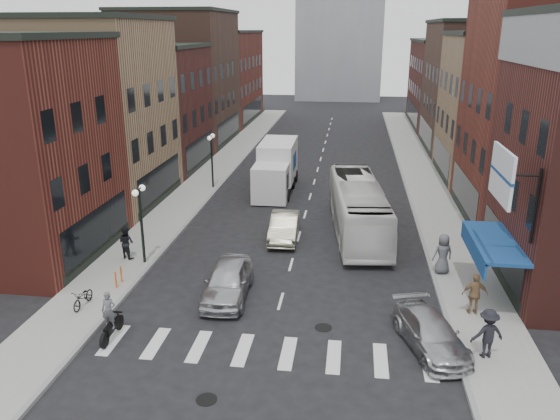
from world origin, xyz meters
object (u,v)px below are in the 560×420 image
Objects in this scene: ped_right_a at (488,333)px; billboard_sign at (504,177)px; ped_right_c at (443,254)px; sedan_left_near at (228,281)px; streetlamp_far at (212,151)px; curb_car at (431,333)px; box_truck at (276,168)px; ped_right_b at (475,294)px; bike_rack at (119,277)px; parked_bicycle at (83,298)px; ped_left_solo at (126,242)px; streetlamp_near at (140,210)px; transit_bus at (358,207)px; motorcycle_rider at (110,317)px; sedan_left_far at (284,227)px.

billboard_sign is at bearing -118.63° from ped_right_a.
sedan_left_near is at bearing 2.31° from ped_right_c.
ped_right_c is at bearing -41.99° from streetlamp_far.
ped_right_c is at bearing 60.92° from curb_car.
ped_right_b is (10.75, -17.38, -0.69)m from box_truck.
ped_right_a reaches higher than bike_rack.
curb_car is 2.20× the size of ped_right_c.
ped_left_solo reaches higher than parked_bicycle.
parked_bicycle is 5.25m from ped_left_solo.
streetlamp_near is at bearing -39.02° from ped_right_a.
streetlamp_far is 4.92m from box_truck.
transit_bus is 6.50× the size of ped_left_solo.
billboard_sign is 2.39× the size of parked_bicycle.
billboard_sign is at bearing -67.72° from transit_bus.
sedan_left_near is (0.22, -17.00, -0.94)m from box_truck.
streetlamp_far is at bearing -50.66° from ped_right_b.
curb_car is (12.15, 0.98, -0.31)m from motorcycle_rider.
streetlamp_far reaches higher than transit_bus.
sedan_left_near is at bearing 174.28° from ped_left_solo.
transit_bus reaches higher than curb_car.
ped_right_c is (1.34, 6.61, 0.51)m from curb_car.
transit_bus is at bearing 18.64° from sedan_left_far.
motorcycle_rider is 0.46× the size of curb_car.
ped_right_b is (0.19, 3.18, -0.04)m from ped_right_a.
billboard_sign is 6.62m from ped_right_c.
ped_right_a is 7.15m from ped_right_c.
box_truck is 23.12m from ped_right_a.
box_truck is 9.79m from sedan_left_far.
ped_right_c is at bearing 17.74° from sedan_left_near.
box_truck is at bearing 77.83° from motorcycle_rider.
parked_bicycle is (-5.64, -18.95, -1.18)m from box_truck.
ped_right_b reaches higher than bike_rack.
box_truck reaches higher than motorcycle_rider.
curb_car is 15.85m from ped_left_solo.
transit_bus is (10.73, -7.86, -1.37)m from streetlamp_far.
sedan_left_near is at bearing -104.58° from sedan_left_far.
bike_rack is 0.18× the size of curb_car.
ped_right_c is (15.87, 0.29, 0.14)m from ped_left_solo.
transit_bus is (-5.25, 9.64, -4.59)m from billboard_sign.
motorcycle_rider is 1.07× the size of ped_right_a.
bike_rack is (-0.20, -2.70, -2.36)m from streetlamp_near.
box_truck is at bearing -70.97° from ped_right_c.
curb_car is at bearing -22.03° from sedan_left_near.
ped_right_c reaches higher than sedan_left_near.
sedan_left_near is 2.50× the size of ped_right_a.
ped_right_b is 4.01m from ped_right_c.
bike_rack is 0.52× the size of parked_bicycle.
transit_bus reaches higher than ped_right_c.
motorcycle_rider is at bearing -100.12° from box_truck.
streetlamp_far is at bearing 89.31° from bike_rack.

